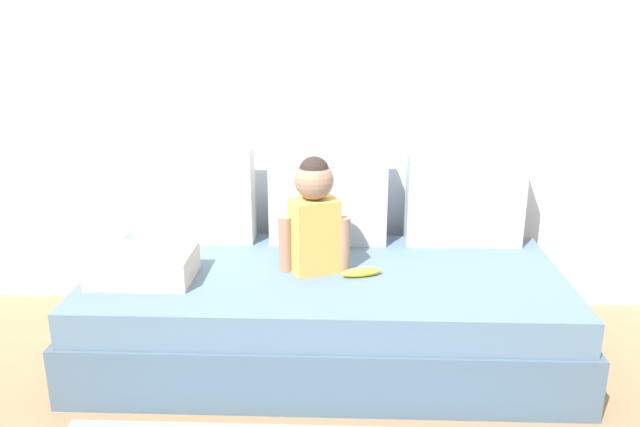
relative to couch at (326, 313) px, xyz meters
name	(u,v)px	position (x,y,z in m)	size (l,w,h in m)	color
ground_plane	(325,353)	(0.00, 0.00, -0.19)	(12.00, 12.00, 0.00)	#93704C
back_wall	(330,67)	(0.00, 0.60, 0.99)	(5.23, 0.10, 2.36)	silver
couch	(326,313)	(0.00, 0.00, 0.00)	(2.03, 0.93, 0.39)	#495F70
throw_pillow_left	(194,195)	(-0.63, 0.37, 0.42)	(0.56, 0.16, 0.44)	silver
throw_pillow_center	(328,195)	(0.00, 0.37, 0.43)	(0.54, 0.16, 0.46)	#B2BCC6
throw_pillow_right	(464,196)	(0.63, 0.37, 0.43)	(0.53, 0.16, 0.46)	#B2BCC6
toddler	(314,215)	(-0.05, 0.00, 0.45)	(0.30, 0.20, 0.49)	gold
banana	(362,272)	(0.15, -0.06, 0.22)	(0.17, 0.04, 0.04)	yellow
folded_blanket	(143,265)	(-0.73, -0.12, 0.26)	(0.40, 0.28, 0.12)	beige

